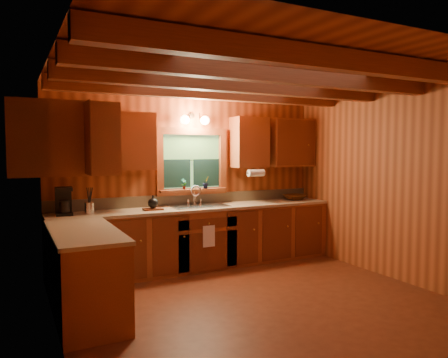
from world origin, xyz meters
TOP-DOWN VIEW (x-y plane):
  - room at (0.00, 0.00)m, footprint 4.20×4.20m
  - ceiling_beams at (0.00, 0.00)m, footprint 4.20×2.54m
  - base_cabinets at (-0.49, 1.28)m, footprint 4.20×2.22m
  - countertop at (-0.48, 1.29)m, footprint 4.20×2.24m
  - backsplash at (0.00, 1.89)m, footprint 4.20×0.02m
  - dishwasher_panel at (-1.47, 0.68)m, footprint 0.02×0.60m
  - upper_cabinets at (-0.56, 1.42)m, footprint 4.19×1.77m
  - window at (0.00, 1.87)m, footprint 1.12×0.08m
  - window_sill at (0.00, 1.82)m, footprint 1.06×0.14m
  - wall_sconce at (0.00, 1.75)m, footprint 0.45×0.21m
  - paper_towel_roll at (0.92, 1.53)m, footprint 0.27×0.11m
  - dish_towel at (0.00, 1.26)m, footprint 0.18×0.01m
  - sink at (0.00, 1.60)m, footprint 0.82×0.48m
  - coffee_maker at (-1.85, 1.65)m, footprint 0.20×0.25m
  - utensil_crock at (-1.55, 1.59)m, footprint 0.12×0.12m
  - cutting_board at (-0.71, 1.55)m, footprint 0.28×0.21m
  - teakettle at (-0.71, 1.55)m, footprint 0.14×0.14m
  - wicker_basket at (1.73, 1.63)m, footprint 0.37×0.37m
  - potted_plant_left at (-0.16, 1.79)m, footprint 0.09×0.07m
  - potted_plant_right at (0.20, 1.79)m, footprint 0.13×0.11m

SIDE VIEW (x-z plane):
  - base_cabinets at x=-0.49m, z-range 0.00..0.86m
  - dishwasher_panel at x=-1.47m, z-range 0.03..0.83m
  - dish_towel at x=0.00m, z-range 0.37..0.67m
  - sink at x=0.00m, z-range 0.64..1.07m
  - countertop at x=-0.48m, z-range 0.86..0.90m
  - cutting_board at x=-0.71m, z-range 0.90..0.92m
  - wicker_basket at x=1.73m, z-range 0.90..0.99m
  - backsplash at x=0.00m, z-range 0.90..1.06m
  - utensil_crock at x=-1.55m, z-range 0.81..1.15m
  - teakettle at x=-0.71m, z-range 0.91..1.08m
  - coffee_maker at x=-1.85m, z-range 0.90..1.25m
  - window_sill at x=0.00m, z-range 1.10..1.14m
  - potted_plant_left at x=-0.16m, z-range 1.14..1.30m
  - potted_plant_right at x=0.20m, z-range 1.14..1.32m
  - room at x=0.00m, z-range -0.80..3.40m
  - paper_towel_roll at x=0.92m, z-range 1.31..1.42m
  - window at x=0.00m, z-range 1.03..2.03m
  - upper_cabinets at x=-0.56m, z-range 1.45..2.23m
  - wall_sconce at x=0.00m, z-range 2.08..2.25m
  - ceiling_beams at x=0.00m, z-range 2.40..2.58m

